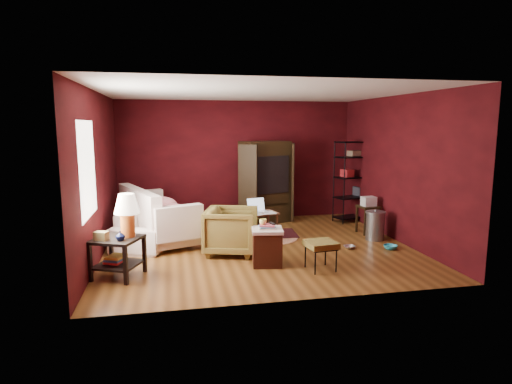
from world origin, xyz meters
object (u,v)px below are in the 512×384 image
tv_armoire (266,181)px  side_table (122,227)px  laptop_desk (259,215)px  wire_shelving (354,178)px  sofa (155,218)px  hamper (267,246)px  armchair (231,229)px

tv_armoire → side_table: bearing=-150.6°
laptop_desk → wire_shelving: (2.54, 1.32, 0.52)m
sofa → tv_armoire: bearing=-46.3°
tv_armoire → wire_shelving: size_ratio=1.00×
hamper → wire_shelving: size_ratio=0.37×
side_table → wire_shelving: bearing=29.9°
sofa → side_table: size_ratio=1.83×
armchair → sofa: bearing=64.9°
tv_armoire → wire_shelving: bearing=-25.0°
side_table → tv_armoire: size_ratio=0.66×
sofa → tv_armoire: 2.74m
sofa → wire_shelving: wire_shelving is taller
tv_armoire → wire_shelving: 2.08m
armchair → wire_shelving: 3.81m
hamper → tv_armoire: tv_armoire is taller
hamper → wire_shelving: wire_shelving is taller
side_table → hamper: (2.21, 0.08, -0.43)m
side_table → laptop_desk: 2.82m
sofa → side_table: 2.05m
sofa → hamper: bearing=-116.9°
hamper → armchair: bearing=122.8°
hamper → tv_armoire: 3.14m
wire_shelving → sofa: bearing=174.3°
armchair → side_table: size_ratio=0.72×
armchair → side_table: 1.94m
laptop_desk → tv_armoire: size_ratio=0.44×
armchair → side_table: (-1.73, -0.82, 0.30)m
wire_shelving → armchair: bearing=-163.9°
laptop_desk → armchair: bearing=-146.5°
tv_armoire → sofa: bearing=-173.8°
tv_armoire → laptop_desk: bearing=-124.8°
sofa → laptop_desk: size_ratio=2.76×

